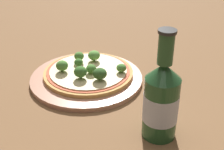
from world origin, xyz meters
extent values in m
plane|color=brown|center=(0.00, 0.00, 0.00)|extent=(3.00, 3.00, 0.00)
cylinder|color=tan|center=(-0.02, 0.01, 0.01)|extent=(0.29, 0.29, 0.01)
cylinder|color=tan|center=(-0.02, 0.02, 0.02)|extent=(0.24, 0.24, 0.01)
cylinder|color=#B74728|center=(-0.02, 0.02, 0.02)|extent=(0.22, 0.22, 0.00)
cylinder|color=beige|center=(-0.02, 0.02, 0.02)|extent=(0.20, 0.20, 0.00)
cylinder|color=#6B8E51|center=(-0.06, -0.04, 0.03)|extent=(0.01, 0.01, 0.01)
ellipsoid|color=#477A33|center=(-0.06, -0.04, 0.04)|extent=(0.03, 0.03, 0.03)
cylinder|color=#6B8E51|center=(0.00, 0.01, 0.03)|extent=(0.01, 0.01, 0.01)
ellipsoid|color=#477A33|center=(0.00, 0.01, 0.04)|extent=(0.03, 0.03, 0.02)
cylinder|color=#6B8E51|center=(0.04, 0.00, 0.03)|extent=(0.01, 0.01, 0.01)
ellipsoid|color=#2D5123|center=(0.04, 0.00, 0.04)|extent=(0.03, 0.03, 0.03)
cylinder|color=#6B8E51|center=(0.05, 0.07, 0.03)|extent=(0.01, 0.01, 0.01)
ellipsoid|color=#477A33|center=(0.05, 0.07, 0.04)|extent=(0.03, 0.03, 0.02)
cylinder|color=#6B8E51|center=(-0.05, 0.01, 0.03)|extent=(0.01, 0.01, 0.01)
ellipsoid|color=#386628|center=(-0.05, 0.01, 0.04)|extent=(0.02, 0.02, 0.02)
cylinder|color=#6B8E51|center=(-0.05, 0.06, 0.03)|extent=(0.01, 0.01, 0.01)
ellipsoid|color=#568E3D|center=(-0.05, 0.06, 0.04)|extent=(0.03, 0.03, 0.03)
cylinder|color=#6B8E51|center=(-0.07, 0.03, 0.03)|extent=(0.01, 0.01, 0.01)
ellipsoid|color=#477A33|center=(-0.07, 0.03, 0.04)|extent=(0.03, 0.03, 0.02)
cylinder|color=#6B8E51|center=(0.00, -0.03, 0.03)|extent=(0.01, 0.01, 0.01)
ellipsoid|color=#386628|center=(0.00, -0.03, 0.04)|extent=(0.03, 0.03, 0.03)
cylinder|color=#234C28|center=(0.25, -0.04, 0.06)|extent=(0.07, 0.07, 0.13)
cylinder|color=#B2BCD1|center=(0.25, -0.04, 0.07)|extent=(0.07, 0.07, 0.06)
cone|color=#234C28|center=(0.25, -0.04, 0.14)|extent=(0.07, 0.07, 0.03)
cylinder|color=#234C28|center=(0.25, -0.04, 0.19)|extent=(0.03, 0.03, 0.06)
cylinder|color=black|center=(0.25, -0.04, 0.22)|extent=(0.03, 0.03, 0.01)
camera|label=1|loc=(0.52, -0.47, 0.41)|focal=50.00mm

